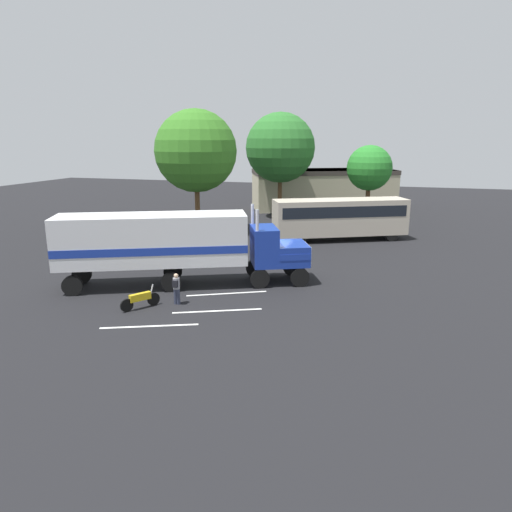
{
  "coord_description": "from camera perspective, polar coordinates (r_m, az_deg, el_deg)",
  "views": [
    {
      "loc": [
        6.97,
        -26.34,
        8.27
      ],
      "look_at": [
        -0.47,
        -1.04,
        1.6
      ],
      "focal_mm": 32.79,
      "sensor_mm": 36.0,
      "label": 1
    }
  ],
  "objects": [
    {
      "name": "ground_plane",
      "position": [
        28.47,
        1.5,
        -2.7
      ],
      "size": [
        120.0,
        120.0,
        0.0
      ],
      "primitive_type": "plane",
      "color": "black"
    },
    {
      "name": "lane_stripe_near",
      "position": [
        25.69,
        -3.58,
        -4.59
      ],
      "size": [
        4.01,
        2.11,
        0.01
      ],
      "primitive_type": "cube",
      "rotation": [
        0.0,
        0.0,
        0.46
      ],
      "color": "silver",
      "rests_on": "ground_plane"
    },
    {
      "name": "lane_stripe_mid",
      "position": [
        23.23,
        -4.74,
        -6.69
      ],
      "size": [
        4.09,
        1.92,
        0.01
      ],
      "primitive_type": "cube",
      "rotation": [
        0.0,
        0.0,
        0.41
      ],
      "color": "silver",
      "rests_on": "ground_plane"
    },
    {
      "name": "lane_stripe_far",
      "position": [
        21.89,
        -12.88,
        -8.36
      ],
      "size": [
        4.13,
        1.82,
        0.01
      ],
      "primitive_type": "cube",
      "rotation": [
        0.0,
        0.0,
        0.39
      ],
      "color": "silver",
      "rests_on": "ground_plane"
    },
    {
      "name": "semi_truck",
      "position": [
        26.82,
        -10.15,
        1.6
      ],
      "size": [
        13.95,
        8.04,
        4.5
      ],
      "color": "#193399",
      "rests_on": "ground_plane"
    },
    {
      "name": "person_bystander",
      "position": [
        24.13,
        -9.68,
        -3.81
      ],
      "size": [
        0.34,
        0.46,
        1.63
      ],
      "color": "#2D3347",
      "rests_on": "ground_plane"
    },
    {
      "name": "parked_bus",
      "position": [
        39.28,
        10.24,
        4.88
      ],
      "size": [
        11.01,
        7.09,
        3.4
      ],
      "color": "#BFB29E",
      "rests_on": "ground_plane"
    },
    {
      "name": "parked_car",
      "position": [
        41.29,
        -15.73,
        3.25
      ],
      "size": [
        4.73,
        2.98,
        1.57
      ],
      "color": "black",
      "rests_on": "ground_plane"
    },
    {
      "name": "motorcycle",
      "position": [
        24.04,
        -13.92,
        -5.14
      ],
      "size": [
        1.26,
        1.8,
        1.12
      ],
      "color": "black",
      "rests_on": "ground_plane"
    },
    {
      "name": "tree_left",
      "position": [
        48.03,
        13.66,
        10.36
      ],
      "size": [
        4.43,
        4.43,
        7.63
      ],
      "color": "brown",
      "rests_on": "ground_plane"
    },
    {
      "name": "tree_center",
      "position": [
        49.46,
        2.99,
        13.04
      ],
      "size": [
        7.15,
        7.15,
        10.88
      ],
      "color": "brown",
      "rests_on": "ground_plane"
    },
    {
      "name": "tree_right",
      "position": [
        41.63,
        -7.36,
        12.58
      ],
      "size": [
        7.1,
        7.1,
        10.74
      ],
      "color": "brown",
      "rests_on": "ground_plane"
    },
    {
      "name": "building_backdrop",
      "position": [
        57.16,
        8.23,
        8.28
      ],
      "size": [
        17.66,
        12.27,
        4.64
      ],
      "color": "#B7AD8C",
      "rests_on": "ground_plane"
    }
  ]
}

